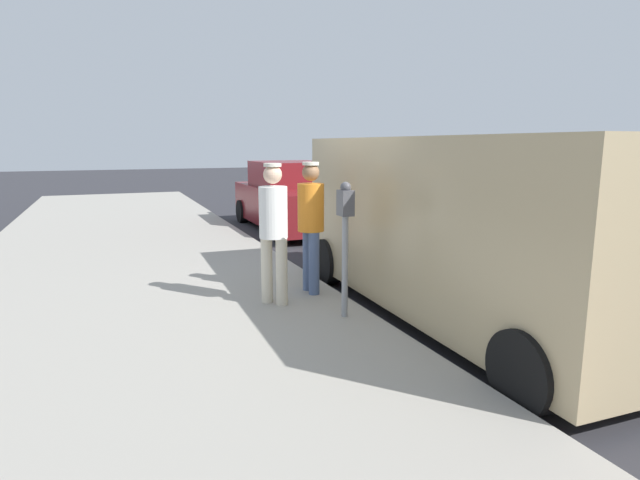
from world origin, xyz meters
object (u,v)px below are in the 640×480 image
at_px(parked_van, 470,224).
at_px(parked_sedan_behind, 292,199).
at_px(parking_meter_near, 345,226).
at_px(pedestrian_in_orange, 311,219).
at_px(pedestrian_in_white, 273,225).

distance_m(parked_van, parked_sedan_behind, 7.11).
bearing_deg(parking_meter_near, pedestrian_in_orange, -90.51).
xyz_separation_m(pedestrian_in_white, parked_van, (-2.08, 0.99, 0.03)).
bearing_deg(parked_sedan_behind, parking_meter_near, 75.41).
xyz_separation_m(parking_meter_near, pedestrian_in_orange, (-0.01, -1.06, -0.06)).
relative_size(parking_meter_near, pedestrian_in_orange, 0.90).
bearing_deg(pedestrian_in_white, parking_meter_near, 127.22).
xyz_separation_m(pedestrian_in_orange, parked_sedan_behind, (-1.78, -5.80, -0.37)).
bearing_deg(pedestrian_in_orange, parking_meter_near, 89.49).
xyz_separation_m(parking_meter_near, pedestrian_in_white, (0.59, -0.77, -0.06)).
xyz_separation_m(parked_van, parked_sedan_behind, (-0.29, -7.09, -0.41)).
relative_size(pedestrian_in_white, parked_sedan_behind, 0.39).
relative_size(pedestrian_in_white, parked_van, 0.32).
relative_size(parked_van, parked_sedan_behind, 1.19).
distance_m(parking_meter_near, parked_sedan_behind, 7.11).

